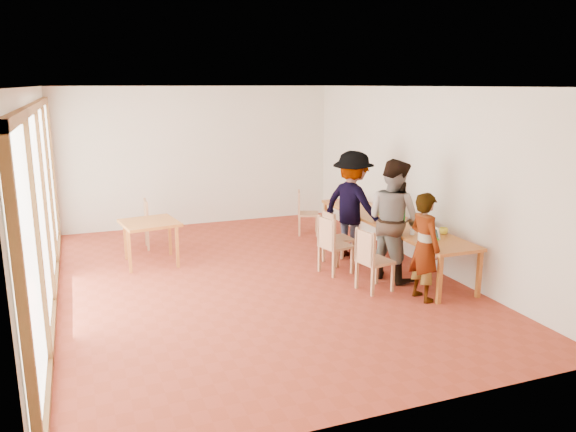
% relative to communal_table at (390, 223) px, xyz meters
% --- Properties ---
extents(ground, '(8.00, 8.00, 0.00)m').
position_rel_communal_table_xyz_m(ground, '(-2.50, -0.07, -0.70)').
color(ground, '#9D3926').
rests_on(ground, ground).
extents(wall_back, '(6.00, 0.10, 3.00)m').
position_rel_communal_table_xyz_m(wall_back, '(-2.50, 3.93, 0.80)').
color(wall_back, silver).
rests_on(wall_back, ground).
extents(wall_front, '(6.00, 0.10, 3.00)m').
position_rel_communal_table_xyz_m(wall_front, '(-2.50, -4.07, 0.80)').
color(wall_front, silver).
rests_on(wall_front, ground).
extents(wall_right, '(0.10, 8.00, 3.00)m').
position_rel_communal_table_xyz_m(wall_right, '(0.50, -0.07, 0.80)').
color(wall_right, silver).
rests_on(wall_right, ground).
extents(window_wall, '(0.10, 8.00, 3.00)m').
position_rel_communal_table_xyz_m(window_wall, '(-5.46, -0.07, 0.80)').
color(window_wall, white).
rests_on(window_wall, ground).
extents(ceiling, '(6.00, 8.00, 0.04)m').
position_rel_communal_table_xyz_m(ceiling, '(-2.50, -0.07, 2.32)').
color(ceiling, white).
rests_on(ceiling, wall_back).
extents(communal_table, '(0.80, 4.00, 0.75)m').
position_rel_communal_table_xyz_m(communal_table, '(0.00, 0.00, 0.00)').
color(communal_table, '#AA6725').
rests_on(communal_table, ground).
extents(side_table, '(0.90, 0.90, 0.75)m').
position_rel_communal_table_xyz_m(side_table, '(-3.90, 1.37, -0.03)').
color(side_table, '#AA6725').
rests_on(side_table, ground).
extents(chair_near, '(0.51, 0.51, 0.51)m').
position_rel_communal_table_xyz_m(chair_near, '(-1.02, -1.15, -0.12)').
color(chair_near, tan).
rests_on(chair_near, ground).
extents(chair_mid, '(0.53, 0.53, 0.51)m').
position_rel_communal_table_xyz_m(chair_mid, '(-1.22, -0.22, -0.12)').
color(chair_mid, tan).
rests_on(chair_mid, ground).
extents(chair_far, '(0.46, 0.46, 0.49)m').
position_rel_communal_table_xyz_m(chair_far, '(-0.97, 0.23, -0.14)').
color(chair_far, tan).
rests_on(chair_far, ground).
extents(chair_empty, '(0.54, 0.54, 0.48)m').
position_rel_communal_table_xyz_m(chair_empty, '(-0.69, 2.26, -0.15)').
color(chair_empty, tan).
rests_on(chair_empty, ground).
extents(chair_spare, '(0.44, 0.44, 0.49)m').
position_rel_communal_table_xyz_m(chair_spare, '(-3.93, 2.35, -0.13)').
color(chair_spare, tan).
rests_on(chair_spare, ground).
extents(person_near, '(0.42, 0.60, 1.57)m').
position_rel_communal_table_xyz_m(person_near, '(-0.45, -1.70, 0.08)').
color(person_near, gray).
rests_on(person_near, ground).
extents(person_mid, '(0.98, 1.11, 1.92)m').
position_rel_communal_table_xyz_m(person_mid, '(-0.40, -0.74, 0.26)').
color(person_mid, gray).
rests_on(person_mid, ground).
extents(person_far, '(1.15, 1.42, 1.91)m').
position_rel_communal_table_xyz_m(person_far, '(-0.48, 0.49, 0.25)').
color(person_far, gray).
rests_on(person_far, ground).
extents(laptop_near, '(0.22, 0.24, 0.18)m').
position_rel_communal_table_xyz_m(laptop_near, '(-0.00, -1.28, 0.10)').
color(laptop_near, green).
rests_on(laptop_near, communal_table).
extents(laptop_mid, '(0.24, 0.26, 0.20)m').
position_rel_communal_table_xyz_m(laptop_mid, '(0.14, -0.96, 0.10)').
color(laptop_mid, green).
rests_on(laptop_mid, communal_table).
extents(laptop_far, '(0.22, 0.25, 0.21)m').
position_rel_communal_table_xyz_m(laptop_far, '(0.15, 0.35, 0.10)').
color(laptop_far, green).
rests_on(laptop_far, communal_table).
extents(yellow_mug, '(0.15, 0.15, 0.10)m').
position_rel_communal_table_xyz_m(yellow_mug, '(0.29, -1.11, 0.10)').
color(yellow_mug, yellow).
rests_on(yellow_mug, communal_table).
extents(green_bottle, '(0.07, 0.07, 0.28)m').
position_rel_communal_table_xyz_m(green_bottle, '(0.15, -0.18, 0.19)').
color(green_bottle, '#1A722C').
rests_on(green_bottle, communal_table).
extents(clear_glass, '(0.07, 0.07, 0.09)m').
position_rel_communal_table_xyz_m(clear_glass, '(-0.18, -0.95, 0.09)').
color(clear_glass, silver).
rests_on(clear_glass, communal_table).
extents(condiment_cup, '(0.08, 0.08, 0.06)m').
position_rel_communal_table_xyz_m(condiment_cup, '(0.08, 1.82, 0.08)').
color(condiment_cup, white).
rests_on(condiment_cup, communal_table).
extents(pink_phone, '(0.05, 0.10, 0.01)m').
position_rel_communal_table_xyz_m(pink_phone, '(-0.20, 1.84, 0.05)').
color(pink_phone, '#C83D67').
rests_on(pink_phone, communal_table).
extents(black_pouch, '(0.16, 0.26, 0.09)m').
position_rel_communal_table_xyz_m(black_pouch, '(0.33, -0.57, 0.09)').
color(black_pouch, black).
rests_on(black_pouch, communal_table).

